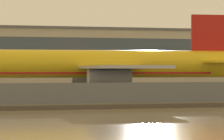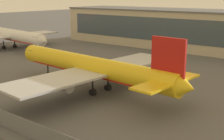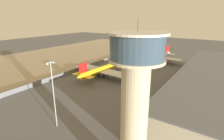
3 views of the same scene
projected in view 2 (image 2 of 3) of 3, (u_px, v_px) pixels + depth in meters
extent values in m
plane|color=#565659|center=(48.00, 91.00, 64.47)|extent=(500.00, 500.00, 0.00)
cylinder|color=yellow|center=(90.00, 66.00, 64.00)|extent=(42.51, 7.39, 4.14)
cone|color=yellow|center=(30.00, 53.00, 78.73)|extent=(2.99, 4.13, 3.93)
cone|color=yellow|center=(187.00, 88.00, 49.27)|extent=(2.97, 3.92, 3.73)
cube|color=#232D3D|center=(36.00, 52.00, 76.73)|extent=(2.54, 3.68, 1.24)
cube|color=red|center=(90.00, 71.00, 64.27)|extent=(36.12, 6.08, 0.75)
cube|color=#B7BABF|center=(57.00, 80.00, 55.49)|extent=(10.85, 20.97, 0.41)
cube|color=#B7BABF|center=(130.00, 62.00, 69.95)|extent=(10.85, 20.97, 0.41)
cylinder|color=#B7BABF|center=(60.00, 84.00, 57.81)|extent=(6.08, 2.73, 2.28)
cylinder|color=#B7BABF|center=(121.00, 68.00, 69.95)|extent=(6.08, 2.73, 2.28)
cube|color=red|center=(168.00, 59.00, 50.71)|extent=(6.37, 0.99, 7.04)
cube|color=yellow|center=(154.00, 86.00, 48.97)|extent=(4.79, 7.75, 0.33)
cube|color=yellow|center=(179.00, 77.00, 54.27)|extent=(4.79, 7.75, 0.33)
cylinder|color=black|center=(48.00, 70.00, 74.56)|extent=(0.29, 0.29, 2.42)
cylinder|color=black|center=(48.00, 75.00, 74.85)|extent=(1.19, 0.54, 1.16)
cylinder|color=black|center=(93.00, 86.00, 61.27)|extent=(0.33, 0.33, 2.42)
cylinder|color=black|center=(93.00, 92.00, 61.56)|extent=(1.40, 1.03, 1.33)
cylinder|color=black|center=(108.00, 82.00, 64.37)|extent=(0.33, 0.33, 2.42)
cylinder|color=black|center=(108.00, 88.00, 64.66)|extent=(1.40, 1.03, 1.33)
cylinder|color=white|center=(12.00, 35.00, 111.67)|extent=(38.31, 8.22, 4.20)
cone|color=white|center=(44.00, 41.00, 97.92)|extent=(3.14, 4.25, 3.99)
cube|color=#232D3D|center=(39.00, 38.00, 99.62)|extent=(2.67, 3.79, 1.26)
cube|color=red|center=(12.00, 38.00, 111.95)|extent=(32.54, 6.78, 0.76)
cube|color=#B7BABF|center=(32.00, 34.00, 119.42)|extent=(10.27, 19.06, 0.42)
cylinder|color=#B7BABF|center=(30.00, 38.00, 117.95)|extent=(5.55, 2.86, 2.31)
cylinder|color=black|center=(33.00, 49.00, 103.39)|extent=(0.29, 0.29, 2.45)
cylinder|color=black|center=(33.00, 52.00, 103.68)|extent=(1.22, 0.58, 1.17)
cylinder|color=black|center=(15.00, 43.00, 115.80)|extent=(0.34, 0.34, 2.45)
cylinder|color=black|center=(15.00, 46.00, 116.10)|extent=(1.44, 1.08, 1.35)
cylinder|color=black|center=(3.00, 44.00, 112.75)|extent=(0.34, 0.34, 2.45)
cylinder|color=black|center=(4.00, 47.00, 113.05)|extent=(1.44, 1.08, 1.35)
cube|color=red|center=(112.00, 71.00, 78.23)|extent=(3.01, 3.57, 1.11)
cube|color=#283847|center=(111.00, 68.00, 77.90)|extent=(1.67, 1.62, 0.50)
cylinder|color=black|center=(110.00, 73.00, 77.36)|extent=(0.55, 0.71, 0.70)
cylinder|color=black|center=(108.00, 72.00, 78.60)|extent=(0.55, 0.71, 0.70)
cylinder|color=black|center=(117.00, 72.00, 78.05)|extent=(0.55, 0.71, 0.70)
cylinder|color=black|center=(115.00, 71.00, 79.28)|extent=(0.55, 0.71, 0.70)
cube|color=#BCB299|center=(199.00, 31.00, 111.07)|extent=(108.40, 21.78, 13.47)
cube|color=#3D4C5B|center=(186.00, 32.00, 102.56)|extent=(99.73, 0.16, 8.08)
cube|color=#5B5E63|center=(201.00, 11.00, 109.41)|extent=(109.00, 22.38, 0.50)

